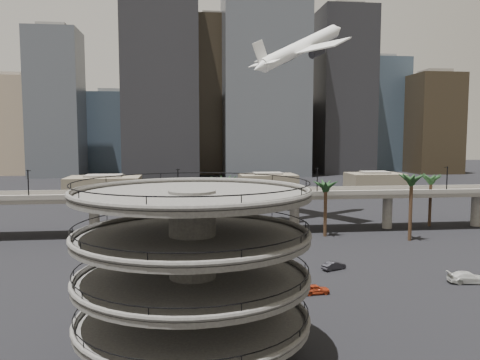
{
  "coord_description": "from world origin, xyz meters",
  "views": [
    {
      "loc": [
        -13.71,
        -47.27,
        21.24
      ],
      "look_at": [
        -4.66,
        28.0,
        14.15
      ],
      "focal_mm": 35.0,
      "sensor_mm": 36.0,
      "label": 1
    }
  ],
  "objects": [
    {
      "name": "parking_ramp",
      "position": [
        -13.0,
        -4.0,
        9.84
      ],
      "size": [
        22.2,
        22.2,
        17.35
      ],
      "color": "#454240",
      "rests_on": "ground"
    },
    {
      "name": "car_a",
      "position": [
        3.69,
        12.51,
        0.67
      ],
      "size": [
        4.06,
        1.92,
        1.34
      ],
      "primitive_type": "imported",
      "rotation": [
        0.0,
        0.0,
        1.66
      ],
      "color": "#9F3116",
      "rests_on": "ground"
    },
    {
      "name": "ground",
      "position": [
        0.0,
        0.0,
        0.0
      ],
      "size": [
        700.0,
        700.0,
        0.0
      ],
      "primitive_type": "plane",
      "color": "black",
      "rests_on": "ground"
    },
    {
      "name": "low_buildings",
      "position": [
        6.89,
        142.3,
        2.86
      ],
      "size": [
        135.0,
        27.5,
        6.8
      ],
      "color": "brown",
      "rests_on": "ground"
    },
    {
      "name": "airborne_jet",
      "position": [
        15.45,
        69.23,
        43.17
      ],
      "size": [
        28.53,
        27.51,
        16.58
      ],
      "rotation": [
        0.0,
        -0.43,
        0.53
      ],
      "color": "white",
      "rests_on": "ground"
    },
    {
      "name": "palm_trees",
      "position": [
        21.48,
        47.47,
        11.3
      ],
      "size": [
        54.4,
        18.4,
        14.0
      ],
      "color": "#452D1D",
      "rests_on": "ground"
    },
    {
      "name": "overpass",
      "position": [
        0.0,
        55.0,
        7.34
      ],
      "size": [
        130.0,
        9.3,
        14.7
      ],
      "color": "slate",
      "rests_on": "ground"
    },
    {
      "name": "car_b",
      "position": [
        9.88,
        23.4,
        0.67
      ],
      "size": [
        4.29,
        2.93,
        1.34
      ],
      "primitive_type": "imported",
      "rotation": [
        0.0,
        0.0,
        1.98
      ],
      "color": "black",
      "rests_on": "ground"
    },
    {
      "name": "skyline",
      "position": [
        15.11,
        217.08,
        43.78
      ],
      "size": [
        269.0,
        86.0,
        119.74
      ],
      "color": "gray",
      "rests_on": "ground"
    },
    {
      "name": "car_c",
      "position": [
        27.06,
        14.5,
        0.82
      ],
      "size": [
        5.93,
        3.05,
        1.64
      ],
      "primitive_type": "imported",
      "rotation": [
        0.0,
        0.0,
        1.43
      ],
      "color": "silver",
      "rests_on": "ground"
    }
  ]
}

